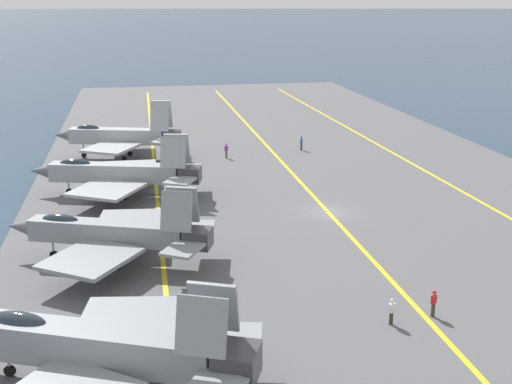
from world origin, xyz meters
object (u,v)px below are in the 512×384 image
crew_white_vest (392,310)px  crew_purple_vest (226,150)px  crew_blue_vest (301,143)px  crew_red_vest (434,302)px  parked_jet_nearest (96,347)px  parked_jet_second (112,233)px  parked_jet_third (118,173)px  parked_jet_fourth (120,136)px

crew_white_vest → crew_purple_vest: 42.45m
crew_blue_vest → crew_red_vest: bearing=175.7°
parked_jet_nearest → crew_blue_vest: bearing=-25.5°
crew_red_vest → crew_purple_vest: bearing=9.0°
parked_jet_nearest → crew_white_vest: bearing=-78.6°
crew_white_vest → crew_blue_vest: bearing=-7.9°
parked_jet_second → parked_jet_third: 16.73m
parked_jet_third → crew_red_vest: bearing=-146.4°
parked_jet_fourth → parked_jet_second: bearing=179.7°
crew_red_vest → crew_white_vest: size_ratio=1.04×
parked_jet_third → crew_purple_vest: bearing=-43.5°
crew_blue_vest → parked_jet_nearest: bearing=154.5°
parked_jet_second → crew_white_vest: parked_jet_second is taller
crew_blue_vest → crew_purple_vest: size_ratio=0.99×
parked_jet_nearest → crew_blue_vest: 53.19m
parked_jet_nearest → crew_white_vest: 17.15m
crew_purple_vest → parked_jet_fourth: bearing=79.6°
parked_jet_nearest → parked_jet_second: parked_jet_nearest is taller
parked_jet_nearest → crew_white_vest: (3.39, -16.76, -1.39)m
parked_jet_third → parked_jet_fourth: (15.39, 0.01, 0.41)m
parked_jet_fourth → crew_red_vest: parked_jet_fourth is taller
parked_jet_second → crew_blue_vest: (32.15, -22.53, -1.34)m
parked_jet_fourth → parked_jet_third: bearing=-180.0°
parked_jet_nearest → crew_blue_vest: size_ratio=9.37×
crew_purple_vest → crew_white_vest: bearing=-175.0°
parked_jet_third → parked_jet_nearest: bearing=179.0°
parked_jet_second → crew_blue_vest: size_ratio=8.70×
crew_purple_vest → parked_jet_third: bearing=136.5°
parked_jet_nearest → parked_jet_second: (15.83, -0.40, 0.01)m
parked_jet_second → parked_jet_fourth: parked_jet_fourth is taller
parked_jet_nearest → parked_jet_fourth: bearing=-0.7°
parked_jet_second → crew_white_vest: size_ratio=9.27×
crew_blue_vest → crew_white_vest: 45.02m
parked_jet_third → crew_white_vest: parked_jet_third is taller
crew_white_vest → parked_jet_second: bearing=52.7°
crew_red_vest → crew_blue_vest: bearing=-4.3°
parked_jet_fourth → crew_purple_vest: size_ratio=8.52×
parked_jet_fourth → crew_blue_vest: bearing=-89.9°
parked_jet_second → crew_white_vest: 20.60m
crew_red_vest → crew_purple_vest: (41.83, 6.60, 0.04)m
parked_jet_nearest → crew_white_vest: size_ratio=9.99×
parked_jet_second → parked_jet_fourth: size_ratio=1.01×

